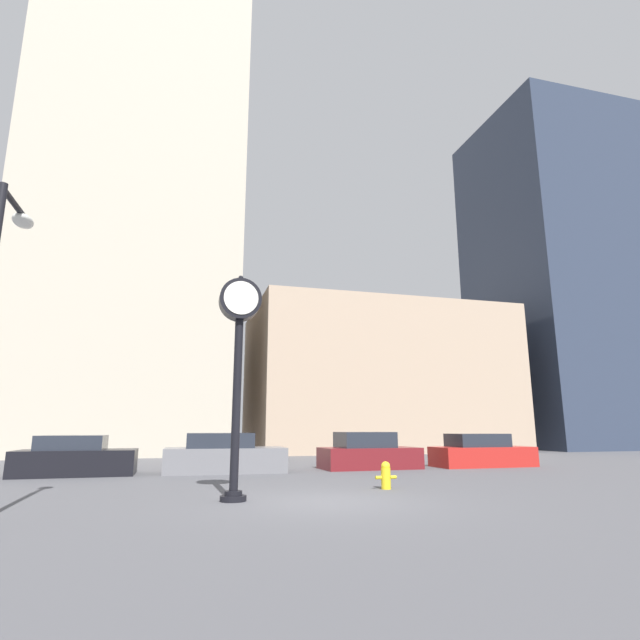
# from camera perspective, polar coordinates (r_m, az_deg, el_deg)

# --- Properties ---
(ground_plane) EXTENTS (200.00, 200.00, 0.00)m
(ground_plane) POSITION_cam_1_polar(r_m,az_deg,el_deg) (11.64, 0.65, -20.05)
(ground_plane) COLOR #515156
(building_tall_tower) EXTENTS (13.45, 12.00, 34.67)m
(building_tall_tower) POSITION_cam_1_polar(r_m,az_deg,el_deg) (38.65, -19.72, 12.57)
(building_tall_tower) COLOR #BCB29E
(building_tall_tower) RESTS_ON ground_plane
(building_storefront_row) EXTENTS (18.12, 12.00, 10.15)m
(building_storefront_row) POSITION_cam_1_polar(r_m,az_deg,el_deg) (37.83, 6.20, -6.88)
(building_storefront_row) COLOR tan
(building_storefront_row) RESTS_ON ground_plane
(building_glass_modern) EXTENTS (12.86, 12.00, 28.92)m
(building_glass_modern) POSITION_cam_1_polar(r_m,az_deg,el_deg) (48.93, 25.89, 4.27)
(building_glass_modern) COLOR #2D384C
(building_glass_modern) RESTS_ON ground_plane
(street_clock) EXTENTS (0.99, 0.59, 5.20)m
(street_clock) POSITION_cam_1_polar(r_m,az_deg,el_deg) (11.94, -9.26, -2.00)
(street_clock) COLOR black
(street_clock) RESTS_ON ground_plane
(car_black) EXTENTS (3.86, 1.94, 1.34)m
(car_black) POSITION_cam_1_polar(r_m,az_deg,el_deg) (19.58, -26.16, -14.00)
(car_black) COLOR black
(car_black) RESTS_ON ground_plane
(car_grey) EXTENTS (4.35, 2.03, 1.41)m
(car_grey) POSITION_cam_1_polar(r_m,az_deg,el_deg) (19.22, -10.91, -14.97)
(car_grey) COLOR slate
(car_grey) RESTS_ON ground_plane
(car_maroon) EXTENTS (3.94, 1.99, 1.43)m
(car_maroon) POSITION_cam_1_polar(r_m,az_deg,el_deg) (20.70, 5.53, -14.92)
(car_maroon) COLOR maroon
(car_maroon) RESTS_ON ground_plane
(car_red) EXTENTS (4.29, 1.80, 1.35)m
(car_red) POSITION_cam_1_polar(r_m,az_deg,el_deg) (22.78, 17.96, -14.22)
(car_red) COLOR red
(car_red) RESTS_ON ground_plane
(fire_hydrant_near) EXTENTS (0.58, 0.25, 0.71)m
(fire_hydrant_near) POSITION_cam_1_polar(r_m,az_deg,el_deg) (13.99, 7.53, -17.16)
(fire_hydrant_near) COLOR yellow
(fire_hydrant_near) RESTS_ON ground_plane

